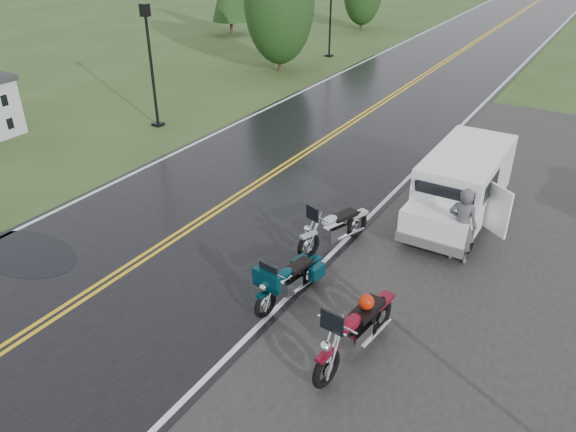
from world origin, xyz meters
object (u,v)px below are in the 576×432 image
(motorcycle_silver, at_px, (309,236))
(lamp_post_near_left, at_px, (151,67))
(motorcycle_teal, at_px, (265,294))
(person_at_van, at_px, (462,226))
(motorcycle_red, at_px, (327,355))
(van_white, at_px, (413,204))
(lamp_post_far_left, at_px, (330,15))

(motorcycle_silver, xyz_separation_m, lamp_post_near_left, (-9.74, 5.21, 1.62))
(motorcycle_teal, height_order, motorcycle_silver, motorcycle_silver)
(motorcycle_teal, xyz_separation_m, person_at_van, (2.71, 4.21, 0.34))
(motorcycle_red, height_order, van_white, van_white)
(motorcycle_silver, bearing_deg, van_white, 73.24)
(motorcycle_teal, relative_size, lamp_post_far_left, 0.45)
(motorcycle_silver, xyz_separation_m, person_at_van, (3.06, 1.83, 0.29))
(motorcycle_red, bearing_deg, lamp_post_near_left, 150.74)
(motorcycle_teal, bearing_deg, van_white, 82.60)
(motorcycle_red, distance_m, lamp_post_near_left, 14.89)
(motorcycle_red, bearing_deg, motorcycle_silver, 130.40)
(lamp_post_near_left, bearing_deg, van_white, -14.11)
(motorcycle_red, relative_size, motorcycle_silver, 1.13)
(motorcycle_silver, distance_m, lamp_post_far_left, 21.33)
(motorcycle_silver, xyz_separation_m, lamp_post_far_left, (-9.51, 19.03, 1.61))
(motorcycle_silver, height_order, lamp_post_far_left, lamp_post_far_left)
(motorcycle_silver, distance_m, person_at_van, 3.58)
(motorcycle_silver, bearing_deg, person_at_van, 49.78)
(lamp_post_far_left, bearing_deg, van_white, -56.14)
(motorcycle_silver, distance_m, lamp_post_near_left, 11.16)
(motorcycle_red, xyz_separation_m, lamp_post_far_left, (-11.82, 22.44, 1.53))
(motorcycle_red, height_order, motorcycle_silver, motorcycle_red)
(person_at_van, xyz_separation_m, lamp_post_far_left, (-12.57, 17.20, 1.32))
(motorcycle_red, xyz_separation_m, motorcycle_teal, (-1.96, 1.03, -0.14))
(motorcycle_teal, xyz_separation_m, motorcycle_silver, (-0.35, 2.39, 0.05))
(motorcycle_red, height_order, motorcycle_teal, motorcycle_red)
(lamp_post_far_left, bearing_deg, person_at_van, -53.84)
(motorcycle_teal, xyz_separation_m, van_white, (1.34, 4.73, 0.34))
(motorcycle_teal, height_order, van_white, van_white)
(person_at_van, height_order, lamp_post_near_left, lamp_post_near_left)
(van_white, relative_size, lamp_post_near_left, 1.06)
(person_at_van, bearing_deg, lamp_post_far_left, -52.34)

